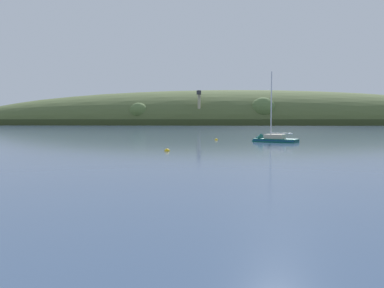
# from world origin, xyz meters

# --- Properties ---
(far_shoreline_hill) EXTENTS (468.64, 143.20, 44.75)m
(far_shoreline_hill) POSITION_xyz_m (-6.86, 262.15, 0.15)
(far_shoreline_hill) COLOR #35401E
(far_shoreline_hill) RESTS_ON ground
(dockside_crane) EXTENTS (4.07, 15.13, 19.40)m
(dockside_crane) POSITION_xyz_m (-23.36, 220.33, 9.55)
(dockside_crane) COLOR #4C4C51
(dockside_crane) RESTS_ON ground
(sailboat_near_mooring) EXTENTS (7.26, 5.06, 11.26)m
(sailboat_near_mooring) POSITION_xyz_m (7.93, 60.74, 0.21)
(sailboat_near_mooring) COLOR #0F564C
(sailboat_near_mooring) RESTS_ON ground
(mooring_buoy_foreground) EXTENTS (0.56, 0.56, 0.64)m
(mooring_buoy_foreground) POSITION_xyz_m (-3.44, 42.56, 0.00)
(mooring_buoy_foreground) COLOR yellow
(mooring_buoy_foreground) RESTS_ON ground
(mooring_buoy_midchannel) EXTENTS (0.53, 0.53, 0.61)m
(mooring_buoy_midchannel) POSITION_xyz_m (-0.21, 64.59, 0.00)
(mooring_buoy_midchannel) COLOR yellow
(mooring_buoy_midchannel) RESTS_ON ground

